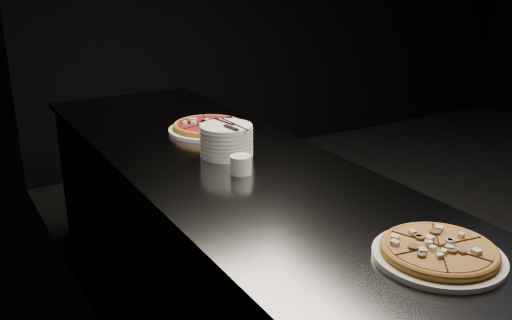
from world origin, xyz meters
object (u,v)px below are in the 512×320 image
counter (231,274)px  ramekin (241,164)px  pizza_mushroom (439,252)px  pizza_tomato (209,127)px  plate_stack (226,140)px  cutlery (230,125)px

counter → ramekin: ramekin is taller
pizza_mushroom → ramekin: bearing=99.3°
pizza_tomato → plate_stack: bearing=-104.1°
pizza_tomato → cutlery: cutlery is taller
pizza_tomato → ramekin: ramekin is taller
counter → plate_stack: (0.02, 0.06, 0.52)m
pizza_mushroom → plate_stack: 0.95m
pizza_mushroom → ramekin: 0.76m
pizza_mushroom → ramekin: ramekin is taller
cutlery → pizza_mushroom: bearing=-93.3°
counter → cutlery: bearing=57.6°
ramekin → pizza_tomato: bearing=75.9°
counter → plate_stack: plate_stack is taller
plate_stack → counter: bearing=-110.0°
cutlery → ramekin: cutlery is taller
plate_stack → ramekin: (-0.05, -0.19, -0.02)m
pizza_tomato → plate_stack: 0.32m
pizza_tomato → ramekin: (-0.13, -0.50, 0.01)m
counter → ramekin: size_ratio=34.15×
pizza_mushroom → cutlery: cutlery is taller
cutlery → ramekin: bearing=-114.8°
cutlery → pizza_tomato: bearing=70.4°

